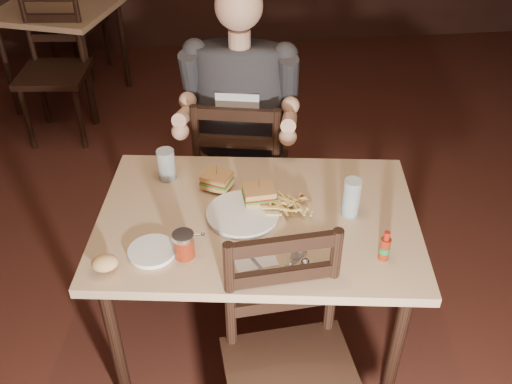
{
  "coord_description": "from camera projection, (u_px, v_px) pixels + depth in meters",
  "views": [
    {
      "loc": [
        -0.48,
        -1.81,
        2.18
      ],
      "look_at": [
        -0.28,
        -0.04,
        0.85
      ],
      "focal_mm": 40.0,
      "sensor_mm": 36.0,
      "label": 1
    }
  ],
  "objects": [
    {
      "name": "bread_roll",
      "position": [
        105.0,
        263.0,
        1.96
      ],
      "size": [
        0.1,
        0.09,
        0.06
      ],
      "primitive_type": "ellipsoid",
      "rotation": [
        0.0,
        0.0,
        -0.15
      ],
      "color": "#DFAB6C",
      "rests_on": "side_plate"
    },
    {
      "name": "hot_sauce",
      "position": [
        385.0,
        245.0,
        2.0
      ],
      "size": [
        0.04,
        0.04,
        0.12
      ],
      "primitive_type": null,
      "rotation": [
        0.0,
        0.0,
        -0.15
      ],
      "color": "maroon",
      "rests_on": "main_table"
    },
    {
      "name": "fries_pile",
      "position": [
        285.0,
        204.0,
        2.23
      ],
      "size": [
        0.26,
        0.2,
        0.04
      ],
      "primitive_type": null,
      "rotation": [
        0.0,
        0.0,
        -0.15
      ],
      "color": "tan",
      "rests_on": "dinner_plate"
    },
    {
      "name": "pepper_shaker",
      "position": [
        305.0,
        267.0,
        1.96
      ],
      "size": [
        0.04,
        0.04,
        0.06
      ],
      "primitive_type": null,
      "rotation": [
        0.0,
        0.0,
        -0.15
      ],
      "color": "#38332D",
      "rests_on": "main_table"
    },
    {
      "name": "main_table",
      "position": [
        257.0,
        231.0,
        2.28
      ],
      "size": [
        1.36,
        1.01,
        0.77
      ],
      "rotation": [
        0.0,
        0.0,
        -0.15
      ],
      "color": "tan",
      "rests_on": "ground"
    },
    {
      "name": "bg_table",
      "position": [
        60.0,
        17.0,
        4.23
      ],
      "size": [
        1.02,
        1.02,
        0.77
      ],
      "rotation": [
        0.0,
        0.0,
        -0.34
      ],
      "color": "tan",
      "rests_on": "ground"
    },
    {
      "name": "syrup_dispenser",
      "position": [
        184.0,
        245.0,
        2.02
      ],
      "size": [
        0.09,
        0.09,
        0.1
      ],
      "primitive_type": null,
      "rotation": [
        0.0,
        0.0,
        -0.15
      ],
      "color": "maroon",
      "rests_on": "main_table"
    },
    {
      "name": "glass_right",
      "position": [
        352.0,
        198.0,
        2.19
      ],
      "size": [
        0.08,
        0.08,
        0.16
      ],
      "primitive_type": "cylinder",
      "rotation": [
        0.0,
        0.0,
        -0.15
      ],
      "color": "silver",
      "rests_on": "main_table"
    },
    {
      "name": "ketchup_dollop",
      "position": [
        301.0,
        198.0,
        2.29
      ],
      "size": [
        0.04,
        0.04,
        0.01
      ],
      "primitive_type": "ellipsoid",
      "rotation": [
        0.0,
        0.0,
        -0.15
      ],
      "color": "maroon",
      "rests_on": "dinner_plate"
    },
    {
      "name": "fork",
      "position": [
        292.0,
        262.0,
        2.01
      ],
      "size": [
        0.13,
        0.11,
        0.0
      ],
      "primitive_type": "cube",
      "rotation": [
        0.0,
        0.0,
        -0.87
      ],
      "color": "silver",
      "rests_on": "napkin"
    },
    {
      "name": "salt_shaker",
      "position": [
        295.0,
        250.0,
        2.02
      ],
      "size": [
        0.04,
        0.04,
        0.06
      ],
      "primitive_type": null,
      "rotation": [
        0.0,
        0.0,
        -0.15
      ],
      "color": "white",
      "rests_on": "main_table"
    },
    {
      "name": "napkin",
      "position": [
        253.0,
        256.0,
        2.05
      ],
      "size": [
        0.17,
        0.16,
        0.0
      ],
      "primitive_type": "cube",
      "rotation": [
        0.0,
        0.0,
        0.16
      ],
      "color": "white",
      "rests_on": "main_table"
    },
    {
      "name": "glass_left",
      "position": [
        166.0,
        165.0,
        2.39
      ],
      "size": [
        0.09,
        0.09,
        0.14
      ],
      "primitive_type": "cylinder",
      "rotation": [
        0.0,
        0.0,
        -0.15
      ],
      "color": "silver",
      "rests_on": "main_table"
    },
    {
      "name": "dinner_plate",
      "position": [
        243.0,
        215.0,
        2.22
      ],
      "size": [
        0.32,
        0.32,
        0.02
      ],
      "primitive_type": "cylinder",
      "rotation": [
        0.0,
        0.0,
        -0.15
      ],
      "color": "white",
      "rests_on": "main_table"
    },
    {
      "name": "sandwich_right",
      "position": [
        259.0,
        190.0,
        2.25
      ],
      "size": [
        0.13,
        0.11,
        0.1
      ],
      "primitive_type": null,
      "rotation": [
        0.0,
        0.0,
        0.06
      ],
      "color": "tan",
      "rests_on": "dinner_plate"
    },
    {
      "name": "bg_chair_far",
      "position": [
        76.0,
        23.0,
        4.81
      ],
      "size": [
        0.54,
        0.56,
        0.87
      ],
      "primitive_type": null,
      "rotation": [
        0.0,
        0.0,
        2.76
      ],
      "color": "black",
      "rests_on": "ground"
    },
    {
      "name": "chair_near",
      "position": [
        293.0,
        383.0,
        1.95
      ],
      "size": [
        0.48,
        0.52,
        0.97
      ],
      "primitive_type": null,
      "rotation": [
        0.0,
        0.0,
        0.07
      ],
      "color": "black",
      "rests_on": "ground"
    },
    {
      "name": "knife",
      "position": [
        254.0,
        260.0,
        2.02
      ],
      "size": [
        0.1,
        0.19,
        0.0
      ],
      "primitive_type": "cube",
      "rotation": [
        0.0,
        0.0,
        0.44
      ],
      "color": "silver",
      "rests_on": "napkin"
    },
    {
      "name": "side_plate",
      "position": [
        152.0,
        252.0,
        2.05
      ],
      "size": [
        0.19,
        0.19,
        0.01
      ],
      "primitive_type": "cylinder",
      "rotation": [
        0.0,
        0.0,
        -0.15
      ],
      "color": "white",
      "rests_on": "main_table"
    },
    {
      "name": "room_shell",
      "position": [
        335.0,
        51.0,
        1.95
      ],
      "size": [
        7.0,
        7.0,
        7.0
      ],
      "color": "black",
      "rests_on": "ground"
    },
    {
      "name": "diner",
      "position": [
        239.0,
        91.0,
        2.6
      ],
      "size": [
        0.64,
        0.54,
        0.96
      ],
      "primitive_type": null,
      "rotation": [
        0.0,
        0.0,
        -0.22
      ],
      "color": "#2B2B2F",
      "rests_on": "chair_far"
    },
    {
      "name": "bg_chair_near",
      "position": [
        53.0,
        73.0,
        3.91
      ],
      "size": [
        0.5,
        0.54,
        0.97
      ],
      "primitive_type": null,
      "rotation": [
        0.0,
        0.0,
        -0.11
      ],
      "color": "black",
      "rests_on": "ground"
    },
    {
      "name": "chair_far",
      "position": [
        242.0,
        174.0,
        2.94
      ],
      "size": [
        0.55,
        0.58,
        0.99
      ],
      "primitive_type": null,
      "rotation": [
        0.0,
        0.0,
        2.93
      ],
      "color": "black",
      "rests_on": "ground"
    },
    {
      "name": "sandwich_left",
      "position": [
        217.0,
        176.0,
        2.33
      ],
      "size": [
        0.14,
        0.14,
        0.1
      ],
      "primitive_type": null,
      "rotation": [
        0.0,
        0.0,
        -0.49
      ],
      "color": "tan",
      "rests_on": "dinner_plate"
    }
  ]
}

